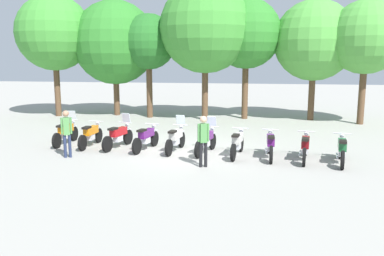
# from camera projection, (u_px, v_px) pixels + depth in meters

# --- Properties ---
(ground_plane) EXTENTS (80.00, 80.00, 0.00)m
(ground_plane) POSITION_uv_depth(u_px,v_px,m) (190.00, 153.00, 15.79)
(ground_plane) COLOR #9E9B93
(motorcycle_0) EXTENTS (0.62, 2.19, 1.37)m
(motorcycle_0) POSITION_uv_depth(u_px,v_px,m) (66.00, 132.00, 17.28)
(motorcycle_0) COLOR black
(motorcycle_0) RESTS_ON ground_plane
(motorcycle_1) EXTENTS (0.62, 2.19, 0.99)m
(motorcycle_1) POSITION_uv_depth(u_px,v_px,m) (91.00, 135.00, 16.86)
(motorcycle_1) COLOR black
(motorcycle_1) RESTS_ON ground_plane
(motorcycle_2) EXTENTS (0.80, 2.15, 1.37)m
(motorcycle_2) POSITION_uv_depth(u_px,v_px,m) (118.00, 135.00, 16.58)
(motorcycle_2) COLOR black
(motorcycle_2) RESTS_ON ground_plane
(motorcycle_3) EXTENTS (0.76, 2.16, 0.99)m
(motorcycle_3) POSITION_uv_depth(u_px,v_px,m) (146.00, 138.00, 16.23)
(motorcycle_3) COLOR black
(motorcycle_3) RESTS_ON ground_plane
(motorcycle_4) EXTENTS (0.69, 2.18, 1.37)m
(motorcycle_4) POSITION_uv_depth(u_px,v_px,m) (176.00, 138.00, 15.99)
(motorcycle_4) COLOR black
(motorcycle_4) RESTS_ON ground_plane
(motorcycle_5) EXTENTS (0.80, 2.15, 1.37)m
(motorcycle_5) POSITION_uv_depth(u_px,v_px,m) (206.00, 140.00, 15.67)
(motorcycle_5) COLOR black
(motorcycle_5) RESTS_ON ground_plane
(motorcycle_6) EXTENTS (0.70, 2.18, 0.99)m
(motorcycle_6) POSITION_uv_depth(u_px,v_px,m) (237.00, 143.00, 15.24)
(motorcycle_6) COLOR black
(motorcycle_6) RESTS_ON ground_plane
(motorcycle_7) EXTENTS (0.62, 2.19, 0.99)m
(motorcycle_7) POSITION_uv_depth(u_px,v_px,m) (270.00, 145.00, 14.96)
(motorcycle_7) COLOR black
(motorcycle_7) RESTS_ON ground_plane
(motorcycle_8) EXTENTS (0.70, 2.18, 0.99)m
(motorcycle_8) POSITION_uv_depth(u_px,v_px,m) (305.00, 147.00, 14.59)
(motorcycle_8) COLOR black
(motorcycle_8) RESTS_ON ground_plane
(motorcycle_9) EXTENTS (0.71, 2.18, 0.99)m
(motorcycle_9) POSITION_uv_depth(u_px,v_px,m) (342.00, 149.00, 14.19)
(motorcycle_9) COLOR black
(motorcycle_9) RESTS_ON ground_plane
(person_0) EXTENTS (0.40, 0.31, 1.76)m
(person_0) POSITION_uv_depth(u_px,v_px,m) (67.00, 130.00, 14.93)
(person_0) COLOR #232D4C
(person_0) RESTS_ON ground_plane
(person_1) EXTENTS (0.41, 0.29, 1.76)m
(person_1) POSITION_uv_depth(u_px,v_px,m) (203.00, 137.00, 13.64)
(person_1) COLOR black
(person_1) RESTS_ON ground_plane
(tree_0) EXTENTS (4.55, 4.55, 7.36)m
(tree_0) POSITION_uv_depth(u_px,v_px,m) (54.00, 33.00, 24.59)
(tree_0) COLOR brown
(tree_0) RESTS_ON ground_plane
(tree_1) EXTENTS (5.14, 5.14, 7.09)m
(tree_1) POSITION_uv_depth(u_px,v_px,m) (115.00, 43.00, 25.07)
(tree_1) COLOR brown
(tree_1) RESTS_ON ground_plane
(tree_2) EXTENTS (3.29, 3.29, 6.19)m
(tree_2) POSITION_uv_depth(u_px,v_px,m) (149.00, 42.00, 24.12)
(tree_2) COLOR brown
(tree_2) RESTS_ON ground_plane
(tree_3) EXTENTS (5.18, 5.18, 7.89)m
(tree_3) POSITION_uv_depth(u_px,v_px,m) (205.00, 28.00, 23.02)
(tree_3) COLOR brown
(tree_3) RESTS_ON ground_plane
(tree_4) EXTENTS (4.06, 4.06, 7.02)m
(tree_4) POSITION_uv_depth(u_px,v_px,m) (246.00, 34.00, 23.52)
(tree_4) COLOR brown
(tree_4) RESTS_ON ground_plane
(tree_5) EXTENTS (4.59, 4.59, 6.87)m
(tree_5) POSITION_uv_depth(u_px,v_px,m) (314.00, 41.00, 23.08)
(tree_5) COLOR brown
(tree_5) RESTS_ON ground_plane
(tree_6) EXTENTS (3.95, 3.95, 6.68)m
(tree_6) POSITION_uv_depth(u_px,v_px,m) (366.00, 37.00, 21.62)
(tree_6) COLOR brown
(tree_6) RESTS_ON ground_plane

